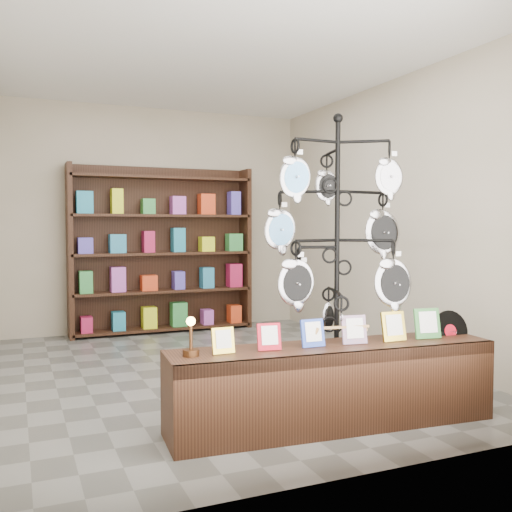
% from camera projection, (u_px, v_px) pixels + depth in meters
% --- Properties ---
extents(ground, '(5.00, 5.00, 0.00)m').
position_uv_depth(ground, '(220.00, 371.00, 5.54)').
color(ground, slate).
rests_on(ground, ground).
extents(room_envelope, '(5.00, 5.00, 5.00)m').
position_uv_depth(room_envelope, '(219.00, 180.00, 5.44)').
color(room_envelope, '#BEAF99').
rests_on(room_envelope, ground).
extents(display_tree, '(1.18, 1.15, 2.25)m').
position_uv_depth(display_tree, '(337.00, 241.00, 4.29)').
color(display_tree, black).
rests_on(display_tree, ground).
extents(front_shelf, '(2.38, 0.66, 0.83)m').
position_uv_depth(front_shelf, '(333.00, 385.00, 4.00)').
color(front_shelf, black).
rests_on(front_shelf, ground).
extents(back_shelving, '(2.42, 0.36, 2.20)m').
position_uv_depth(back_shelving, '(162.00, 255.00, 7.60)').
color(back_shelving, black).
rests_on(back_shelving, ground).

